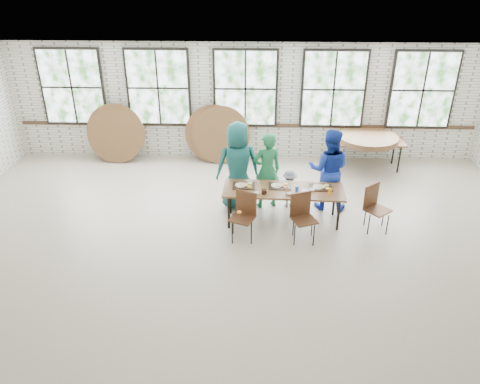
{
  "coord_description": "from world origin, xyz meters",
  "views": [
    {
      "loc": [
        0.25,
        -7.15,
        4.99
      ],
      "look_at": [
        0.0,
        0.4,
        1.05
      ],
      "focal_mm": 35.0,
      "sensor_mm": 36.0,
      "label": 1
    }
  ],
  "objects_px": {
    "dining_table": "(283,192)",
    "storage_table": "(367,143)",
    "chair_near_left": "(244,211)",
    "chair_near_right": "(302,213)"
  },
  "relations": [
    {
      "from": "storage_table",
      "to": "dining_table",
      "type": "bearing_deg",
      "value": -129.86
    },
    {
      "from": "chair_near_right",
      "to": "dining_table",
      "type": "bearing_deg",
      "value": 96.64
    },
    {
      "from": "dining_table",
      "to": "chair_near_left",
      "type": "relative_size",
      "value": 2.56
    },
    {
      "from": "chair_near_left",
      "to": "chair_near_right",
      "type": "bearing_deg",
      "value": 22.48
    },
    {
      "from": "dining_table",
      "to": "storage_table",
      "type": "bearing_deg",
      "value": 53.47
    },
    {
      "from": "chair_near_left",
      "to": "chair_near_right",
      "type": "distance_m",
      "value": 1.1
    },
    {
      "from": "chair_near_left",
      "to": "storage_table",
      "type": "distance_m",
      "value": 4.48
    },
    {
      "from": "dining_table",
      "to": "chair_near_right",
      "type": "xyz_separation_m",
      "value": [
        0.33,
        -0.61,
        -0.13
      ]
    },
    {
      "from": "dining_table",
      "to": "chair_near_left",
      "type": "height_order",
      "value": "chair_near_left"
    },
    {
      "from": "dining_table",
      "to": "chair_near_right",
      "type": "relative_size",
      "value": 2.56
    }
  ]
}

